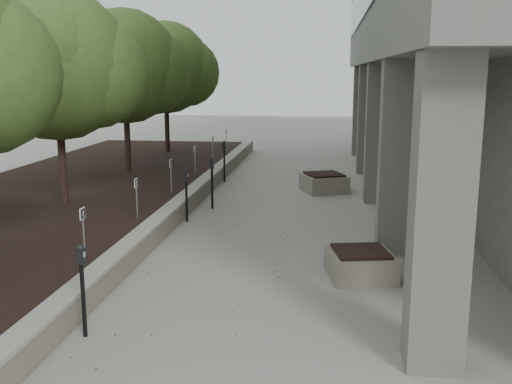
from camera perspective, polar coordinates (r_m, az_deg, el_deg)
The scene contains 18 objects.
retaining_wall at distance 16.19m, azimuth -6.80°, elevation -1.03°, with size 0.39×26.00×0.50m, color gray, non-canonical shape.
planting_bed at distance 17.44m, azimuth -18.60°, elevation -0.82°, with size 7.00×26.00×0.40m, color black.
crabapple_tree_3 at distance 15.89m, azimuth -18.54°, elevation 8.68°, with size 4.60×4.00×5.44m, color #35521F, non-canonical shape.
crabapple_tree_4 at distance 20.51m, azimuth -12.49°, elevation 9.50°, with size 4.60×4.00×5.44m, color #35521F, non-canonical shape.
crabapple_tree_5 at distance 25.28m, azimuth -8.68°, elevation 9.97°, with size 4.60×4.00×5.44m, color #35521F, non-canonical shape.
parking_sign_3 at distance 11.14m, azimuth -16.29°, elevation -3.87°, with size 0.04×0.22×0.96m, color black, non-canonical shape.
parking_sign_4 at distance 13.86m, azimuth -11.43°, elevation -0.65°, with size 0.04×0.22×0.96m, color black, non-canonical shape.
parking_sign_5 at distance 16.68m, azimuth -8.20°, elevation 1.50°, with size 0.04×0.22×0.96m, color black, non-canonical shape.
parking_sign_6 at distance 19.55m, azimuth -5.90°, elevation 3.02°, with size 0.04×0.22×0.96m, color black, non-canonical shape.
parking_sign_7 at distance 22.45m, azimuth -4.19°, elevation 4.15°, with size 0.04×0.22×0.96m, color black, non-canonical shape.
parking_sign_8 at distance 25.38m, azimuth -2.87°, elevation 5.01°, with size 0.04×0.22×0.96m, color black, non-canonical shape.
parking_meter_2 at distance 8.85m, azimuth -16.36°, elevation -9.15°, with size 0.14×0.10×1.38m, color black, non-canonical shape.
parking_meter_3 at distance 15.03m, azimuth -6.72°, elevation -0.35°, with size 0.13×0.09×1.35m, color black, non-canonical shape.
parking_meter_4 at distance 16.37m, azimuth -4.26°, elevation 0.83°, with size 0.14×0.10×1.44m, color black, non-canonical shape.
parking_meter_5 at distance 20.37m, azimuth -3.08°, elevation 2.95°, with size 0.14×0.10×1.44m, color black, non-canonical shape.
planter_front at distance 11.16m, azimuth 10.04°, elevation -6.82°, with size 1.14×1.14×0.53m, color gray, non-canonical shape.
planter_back at distance 18.91m, azimuth 6.57°, elevation 0.93°, with size 1.26×1.26×0.59m, color gray, non-canonical shape.
berry_scatter at distance 12.12m, azimuth -3.32°, elevation -6.44°, with size 3.30×14.10×0.02m, color maroon, non-canonical shape.
Camera 1 is at (2.01, -6.34, 3.74)m, focal length 41.49 mm.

